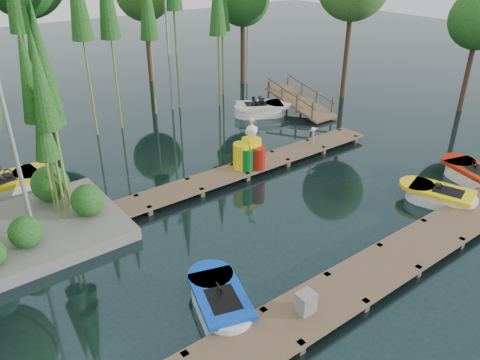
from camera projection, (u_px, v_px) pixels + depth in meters
ground_plane at (237, 221)px, 14.96m from camera, size 90.00×90.00×0.00m
near_dock at (346, 289)px, 11.67m from camera, size 18.00×1.50×0.50m
far_dock at (218, 178)px, 17.16m from camera, size 15.00×1.20×0.50m
lamp_island at (4, 106)px, 11.81m from camera, size 0.30×0.30×7.25m
lamp_rear at (167, 26)px, 22.95m from camera, size 0.30×0.30×7.25m
ramp at (300, 101)px, 24.15m from camera, size 1.50×3.94×1.49m
boat_blue at (220, 302)px, 11.23m from camera, size 1.85×2.77×0.86m
boat_red at (474, 176)px, 17.22m from camera, size 1.93×2.97×0.92m
boat_yellow_near at (439, 197)px, 15.84m from camera, size 1.88×2.80×0.86m
boat_yellow_far at (7, 186)px, 16.39m from camera, size 3.10×1.64×1.49m
boat_white_far at (261, 109)px, 23.88m from camera, size 3.20×2.53×1.38m
utility_cabinet at (306, 302)px, 10.75m from camera, size 0.43×0.36×0.52m
yellow_barrel at (242, 156)px, 17.51m from camera, size 0.66×0.66×0.99m
drum_cluster at (253, 153)px, 17.58m from camera, size 1.13×1.04×1.95m
seagull_post at (313, 133)px, 19.53m from camera, size 0.49×0.26×0.78m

